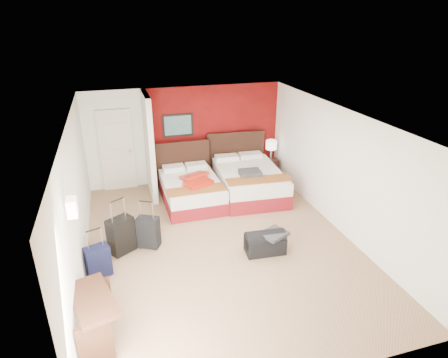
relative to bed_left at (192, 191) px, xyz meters
name	(u,v)px	position (x,y,z in m)	size (l,w,h in m)	color
ground	(220,243)	(0.16, -1.91, -0.28)	(6.50, 6.50, 0.00)	tan
room_walls	(136,166)	(-1.24, -0.49, 0.98)	(5.02, 6.52, 2.50)	white
red_accent_panel	(214,133)	(0.91, 1.32, 0.97)	(3.50, 0.04, 2.50)	maroon
partition_wall	(149,146)	(-0.84, 0.70, 0.97)	(0.12, 1.20, 2.50)	silver
entry_door	(117,150)	(-1.59, 1.29, 0.75)	(0.82, 0.06, 2.05)	silver
bed_left	(192,191)	(0.00, 0.00, 0.00)	(1.30, 1.86, 0.56)	white
bed_right	(249,182)	(1.46, 0.04, 0.04)	(1.48, 2.12, 0.64)	white
red_suitcase_open	(196,180)	(0.10, -0.10, 0.33)	(0.61, 0.84, 0.11)	red
jacket_bundle	(250,173)	(1.36, -0.26, 0.42)	(0.49, 0.39, 0.12)	#3D3C42
nightstand	(270,168)	(2.38, 0.89, -0.02)	(0.37, 0.37, 0.52)	black
table_lamp	(271,150)	(2.38, 0.89, 0.50)	(0.29, 0.29, 0.52)	silver
suitcase_black	(121,237)	(-1.69, -1.69, 0.07)	(0.46, 0.29, 0.69)	black
suitcase_charcoal	(148,233)	(-1.19, -1.64, 0.02)	(0.41, 0.25, 0.60)	black
suitcase_navy	(98,263)	(-2.11, -2.32, 0.00)	(0.40, 0.24, 0.55)	black
duffel_bag	(265,244)	(0.88, -2.45, -0.09)	(0.73, 0.39, 0.37)	black
jacket_draped	(274,234)	(1.03, -2.50, 0.12)	(0.46, 0.39, 0.06)	#36363B
desk	(96,322)	(-2.11, -3.86, 0.12)	(0.48, 0.96, 0.80)	#321A10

